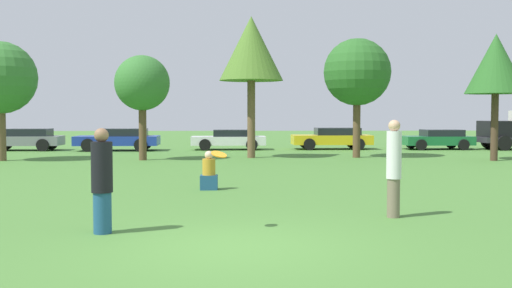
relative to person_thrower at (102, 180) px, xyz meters
name	(u,v)px	position (x,y,z in m)	size (l,w,h in m)	color
ground_plane	(230,247)	(2.22, -1.13, -0.92)	(120.00, 120.00, 0.00)	#477A33
person_thrower	(102,180)	(0.00, 0.00, 0.00)	(0.37, 0.37, 1.82)	navy
person_catcher	(394,167)	(5.44, 1.39, 0.09)	(0.30, 0.30, 1.95)	#726651
frisbee	(219,154)	(2.01, 0.19, 0.43)	(0.29, 0.28, 0.16)	orange
bystander_sitting	(209,174)	(1.57, 5.83, -0.49)	(0.47, 0.39, 1.05)	navy
tree_0	(0,78)	(-7.89, 15.91, 2.66)	(3.14, 3.14, 5.18)	brown
tree_1	(142,84)	(-1.80, 16.05, 2.43)	(2.40, 2.40, 4.60)	brown
tree_2	(251,50)	(3.01, 17.27, 4.07)	(2.95, 2.95, 6.52)	brown
tree_3	(357,73)	(7.93, 17.28, 3.03)	(3.11, 3.11, 5.53)	brown
tree_4	(496,65)	(13.54, 15.23, 3.24)	(2.59, 2.59, 5.50)	#473323
parked_car_grey	(25,139)	(-9.36, 23.06, -0.27)	(4.12, 1.89, 1.21)	slate
parked_car_blue	(119,139)	(-4.14, 22.73, -0.25)	(4.55, 2.12, 1.22)	#1E389E
parked_car_white	(230,139)	(1.96, 23.39, -0.30)	(4.19, 1.89, 1.13)	silver
parked_car_yellow	(333,138)	(7.86, 23.65, -0.26)	(4.52, 2.06, 1.23)	gold
parked_car_green	(438,139)	(13.85, 23.33, -0.32)	(3.90, 2.08, 1.13)	#196633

